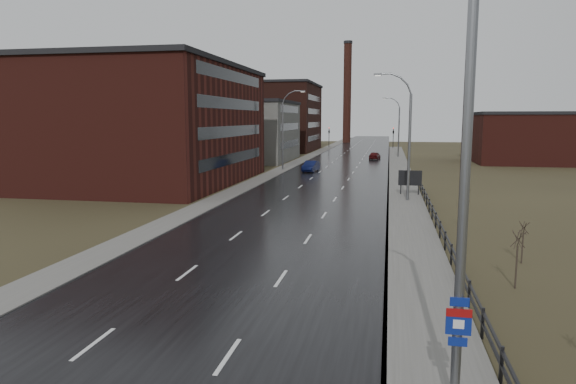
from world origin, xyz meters
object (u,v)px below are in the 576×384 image
at_px(billboard, 410,179).
at_px(car_near, 311,167).
at_px(streetlight_main, 450,176).
at_px(car_far, 375,156).

distance_m(billboard, car_near, 24.11).
xyz_separation_m(billboard, car_near, (-12.67, 20.49, -0.94)).
height_order(streetlight_main, car_far, streetlight_main).
bearing_deg(car_near, car_far, 76.90).
bearing_deg(billboard, car_far, 95.91).
xyz_separation_m(billboard, car_far, (-4.55, 43.98, -0.99)).
xyz_separation_m(streetlight_main, car_near, (-12.04, 58.05, -5.31)).
bearing_deg(billboard, car_near, 121.73).
xyz_separation_m(car_near, car_far, (8.12, 23.49, -0.05)).
distance_m(streetlight_main, billboard, 37.82).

